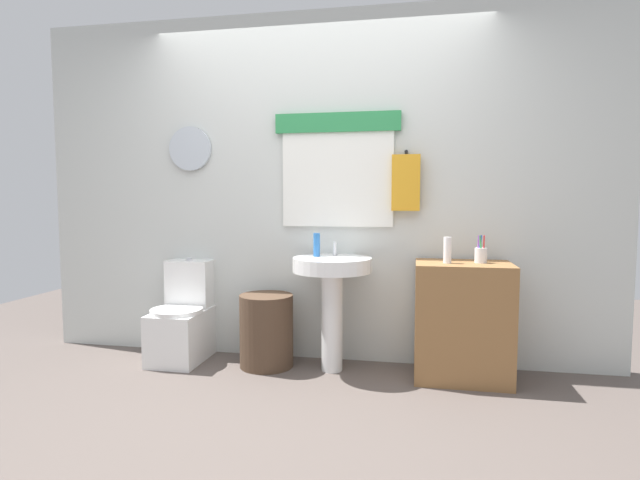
{
  "coord_description": "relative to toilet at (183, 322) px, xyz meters",
  "views": [
    {
      "loc": [
        0.72,
        -2.59,
        1.22
      ],
      "look_at": [
        0.08,
        0.8,
        0.94
      ],
      "focal_mm": 28.06,
      "sensor_mm": 36.0,
      "label": 1
    }
  ],
  "objects": [
    {
      "name": "ground_plane",
      "position": [
        1.0,
        -0.89,
        -0.29
      ],
      "size": [
        8.0,
        8.0,
        0.0
      ],
      "primitive_type": "plane",
      "color": "#564C47"
    },
    {
      "name": "back_wall",
      "position": [
        1.0,
        0.26,
        1.02
      ],
      "size": [
        4.4,
        0.18,
        2.6
      ],
      "color": "silver",
      "rests_on": "ground_plane"
    },
    {
      "name": "toilet",
      "position": [
        0.0,
        0.0,
        0.0
      ],
      "size": [
        0.38,
        0.51,
        0.76
      ],
      "color": "white",
      "rests_on": "ground_plane"
    },
    {
      "name": "laundry_hamper",
      "position": [
        0.67,
        -0.04,
        -0.02
      ],
      "size": [
        0.39,
        0.39,
        0.53
      ],
      "primitive_type": "cylinder",
      "color": "#4C3828",
      "rests_on": "ground_plane"
    },
    {
      "name": "pedestal_sink",
      "position": [
        1.16,
        -0.04,
        0.34
      ],
      "size": [
        0.56,
        0.56,
        0.81
      ],
      "color": "white",
      "rests_on": "ground_plane"
    },
    {
      "name": "faucet",
      "position": [
        1.16,
        0.08,
        0.57
      ],
      "size": [
        0.03,
        0.03,
        0.1
      ],
      "primitive_type": "cylinder",
      "color": "silver",
      "rests_on": "pedestal_sink"
    },
    {
      "name": "wooden_cabinet",
      "position": [
        2.05,
        -0.04,
        0.11
      ],
      "size": [
        0.63,
        0.44,
        0.79
      ],
      "primitive_type": "cube",
      "color": "olive",
      "rests_on": "ground_plane"
    },
    {
      "name": "soap_bottle",
      "position": [
        1.04,
        0.01,
        0.61
      ],
      "size": [
        0.05,
        0.05,
        0.17
      ],
      "primitive_type": "cylinder",
      "color": "#2D6BB7",
      "rests_on": "pedestal_sink"
    },
    {
      "name": "lotion_bottle",
      "position": [
        1.94,
        -0.08,
        0.6
      ],
      "size": [
        0.05,
        0.05,
        0.17
      ],
      "primitive_type": "cylinder",
      "color": "white",
      "rests_on": "wooden_cabinet"
    },
    {
      "name": "toothbrush_cup",
      "position": [
        2.16,
        -0.02,
        0.56
      ],
      "size": [
        0.08,
        0.08,
        0.19
      ],
      "color": "silver",
      "rests_on": "wooden_cabinet"
    }
  ]
}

